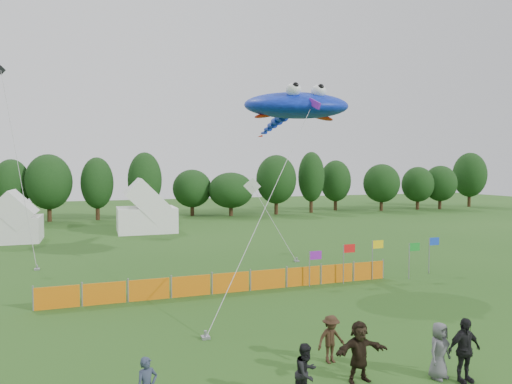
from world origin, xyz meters
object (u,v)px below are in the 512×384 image
object	(u,v)px
barrier_fence	(231,283)
spectator_d	(464,350)
tent_left	(16,221)
spectator_e	(439,350)
stingray_kite	(294,107)
spectator_c	(331,339)
spectator_b	(306,373)
spectator_f	(359,351)
tent_right	(147,212)

from	to	relation	value
barrier_fence	spectator_d	world-z (taller)	spectator_d
tent_left	spectator_e	size ratio (longest dim) A/B	2.36
stingray_kite	spectator_d	bearing A→B (deg)	-94.34
barrier_fence	stingray_kite	distance (m)	11.10
spectator_c	spectator_e	size ratio (longest dim) A/B	0.92
spectator_c	spectator_b	bearing A→B (deg)	-138.28
barrier_fence	spectator_e	size ratio (longest dim) A/B	10.71
spectator_e	spectator_f	xyz separation A→B (m)	(-2.35, 0.59, 0.06)
spectator_e	tent_right	bearing A→B (deg)	81.90
tent_right	spectator_b	distance (m)	34.58
spectator_d	spectator_f	bearing A→B (deg)	161.62
tent_right	tent_left	bearing A→B (deg)	-167.87
spectator_f	spectator_e	bearing A→B (deg)	-12.25
spectator_d	stingray_kite	bearing A→B (deg)	86.48
spectator_c	stingray_kite	bearing A→B (deg)	65.51
barrier_fence	spectator_e	bearing A→B (deg)	-73.54
spectator_c	stingray_kite	size ratio (longest dim) A/B	0.09
barrier_fence	stingray_kite	xyz separation A→B (m)	(4.91, 3.37, 9.36)
stingray_kite	tent_right	bearing A→B (deg)	108.19
spectator_e	stingray_kite	size ratio (longest dim) A/B	0.10
tent_right	barrier_fence	bearing A→B (deg)	-85.81
tent_right	spectator_f	xyz separation A→B (m)	(2.63, -33.99, -1.10)
tent_left	spectator_d	size ratio (longest dim) A/B	2.10
tent_left	tent_right	distance (m)	11.29
tent_right	spectator_b	xyz separation A→B (m)	(0.65, -34.56, -1.20)
barrier_fence	tent_left	bearing A→B (deg)	121.05
tent_right	stingray_kite	world-z (taller)	stingray_kite
tent_right	spectator_e	distance (m)	34.95
tent_left	stingray_kite	xyz separation A→B (m)	(17.67, -17.83, 8.10)
spectator_f	tent_right	bearing A→B (deg)	96.23
stingray_kite	spectator_c	bearing A→B (deg)	-108.59
spectator_b	spectator_d	size ratio (longest dim) A/B	0.85
spectator_e	stingray_kite	bearing A→B (deg)	67.14
barrier_fence	spectator_d	distance (m)	12.04
spectator_b	tent_left	bearing A→B (deg)	81.58
spectator_b	spectator_d	distance (m)	4.88
spectator_b	tent_right	bearing A→B (deg)	62.71
barrier_fence	spectator_f	size ratio (longest dim) A/B	10.03
spectator_e	spectator_f	world-z (taller)	spectator_f
spectator_c	spectator_d	world-z (taller)	spectator_d
tent_left	spectator_d	bearing A→B (deg)	-63.10
spectator_b	spectator_c	xyz separation A→B (m)	(1.83, 2.00, -0.03)
spectator_c	tent_right	bearing A→B (deg)	88.45
spectator_b	spectator_e	bearing A→B (deg)	-28.61
tent_right	spectator_c	size ratio (longest dim) A/B	3.65
barrier_fence	spectator_e	distance (m)	11.48
barrier_fence	spectator_f	world-z (taller)	spectator_f
spectator_d	spectator_e	distance (m)	0.68
spectator_f	tent_left	bearing A→B (deg)	115.17
tent_right	spectator_b	world-z (taller)	tent_right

